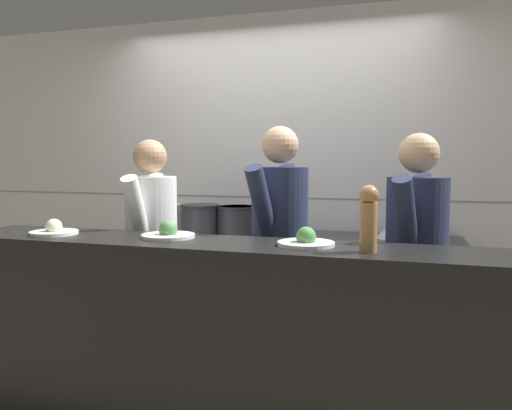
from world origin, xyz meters
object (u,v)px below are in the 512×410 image
Objects in this scene: chef_line at (416,266)px; oven_range at (199,290)px; sauce_pot at (200,219)px; mixing_bowl_steel at (391,231)px; stock_pot at (166,217)px; braising_pot at (237,220)px; pepper_mill at (369,217)px; chef_sous at (280,250)px; chefs_knife at (294,236)px; plated_dish_appetiser at (168,233)px; plated_dish_main at (54,230)px; chef_head_cook at (152,251)px; plated_dish_dessert at (306,241)px.

oven_range is at bearing 170.33° from chef_line.
mixing_bowl_steel is at bearing 4.29° from sauce_pot.
braising_pot is at bearing -0.83° from stock_pot.
chef_sous is (-0.57, 0.67, -0.29)m from pepper_mill.
oven_range is at bearing -170.80° from braising_pot.
chef_sous reaches higher than chefs_knife.
pepper_mill is at bearing -63.77° from chefs_knife.
plated_dish_appetiser is at bearing -73.29° from oven_range.
stock_pot is 1.09× the size of plated_dish_appetiser.
pepper_mill reaches higher than stock_pot.
mixing_bowl_steel reaches higher than oven_range.
braising_pot is 0.50m from chefs_knife.
sauce_pot is 1.19× the size of plated_dish_main.
chef_sous is (0.78, -0.62, -0.09)m from sauce_pot.
stock_pot reaches higher than mixing_bowl_steel.
pepper_mill is at bearing -28.82° from chef_head_cook.
chef_line is at bearing -78.76° from mixing_bowl_steel.
chef_head_cook is at bearing -161.56° from chef_sous.
plated_dish_appetiser is (-0.41, -1.12, 0.16)m from chefs_knife.
sauce_pot reaches higher than braising_pot.
mixing_bowl_steel is 0.70× the size of pepper_mill.
plated_dish_main is (0.02, -1.34, 0.07)m from stock_pot.
oven_range is at bearing 173.68° from chefs_knife.
sauce_pot is 0.71m from chef_head_cook.
mixing_bowl_steel is 0.63× the size of chefs_knife.
plated_dish_dessert is (0.32, -1.15, 0.16)m from chefs_knife.
stock_pot is 1.89m from plated_dish_dessert.
chef_head_cook reaches higher than plated_dish_dessert.
mixing_bowl_steel is at bearing 14.01° from chefs_knife.
chef_head_cook is (0.27, 0.56, -0.19)m from plated_dish_main.
chef_sous is (0.81, 0.08, 0.04)m from chef_head_cook.
chefs_knife is at bearing 34.14° from chef_head_cook.
chef_sous is (1.08, 0.64, -0.16)m from plated_dish_main.
chef_sous reaches higher than plated_dish_main.
oven_range is at bearing -10.67° from stock_pot.
braising_pot is at bearing 63.26° from chef_head_cook.
plated_dish_dessert is (0.72, -0.03, -0.00)m from plated_dish_appetiser.
plated_dish_main reaches higher than chefs_knife.
chef_sous is (-0.61, -0.72, -0.04)m from mixing_bowl_steel.
braising_pot is 1.50m from plated_dish_dessert.
chefs_knife is 1.00m from chef_head_cook.
chef_line reaches higher than chef_head_cook.
plated_dish_dessert is (0.79, -1.28, 0.07)m from braising_pot.
plated_dish_dessert is 0.17× the size of chef_line.
plated_dish_appetiser is (-1.06, -1.28, 0.12)m from mixing_bowl_steel.
sauce_pot is 0.28m from braising_pot.
chef_head_cook is 0.96× the size of chef_sous.
chefs_knife is 1.20m from plated_dish_dessert.
plated_dish_main is at bearing -173.17° from plated_dish_appetiser.
chef_sous is at bearing 0.07° from chef_head_cook.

